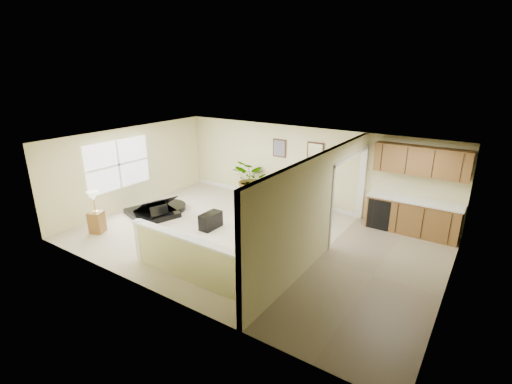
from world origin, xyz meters
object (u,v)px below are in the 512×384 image
Objects in this scene: loveseat at (298,199)px; small_plant at (320,215)px; palm_plant at (252,180)px; accent_table at (273,189)px; lamp_stand at (96,215)px; piano_bench at (211,221)px; piano at (153,196)px.

small_plant is at bearing -48.77° from loveseat.
loveseat is at bearing 150.87° from small_plant.
loveseat is at bearing -1.11° from palm_plant.
lamp_stand reaches higher than accent_table.
lamp_stand is (-4.67, -3.91, 0.26)m from small_plant.
piano_bench is 0.92× the size of accent_table.
accent_table is 5.32m from lamp_stand.
lamp_stand is (-2.70, -4.58, 0.03)m from accent_table.
loveseat is at bearing 55.21° from piano.
accent_table is 0.79m from palm_plant.
loveseat reaches higher than piano_bench.
accent_table reaches higher than small_plant.
accent_table reaches higher than piano_bench.
palm_plant is (-0.42, 2.61, 0.44)m from piano_bench.
piano_bench is (2.11, 0.13, -0.34)m from piano.
piano is 3.63× the size of small_plant.
accent_table is at bearing 82.78° from piano_bench.
piano_bench is 3.03m from lamp_stand.
lamp_stand is at bearing -141.32° from piano_bench.
small_plant is at bearing 39.94° from lamp_stand.
piano is 1.01× the size of loveseat.
piano_bench is 0.35× the size of loveseat.
palm_plant is (-1.75, 0.03, 0.31)m from loveseat.
accent_table is (0.34, 2.70, 0.24)m from piano_bench.
palm_plant reaches higher than loveseat.
lamp_stand reaches higher than small_plant.
piano_bench is at bearing 20.55° from piano.
palm_plant is 2.84m from small_plant.
piano is at bearing 81.96° from lamp_stand.
accent_table is 0.48× the size of palm_plant.
piano_bench is 1.25× the size of small_plant.
loveseat is at bearing 62.66° from piano_bench.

